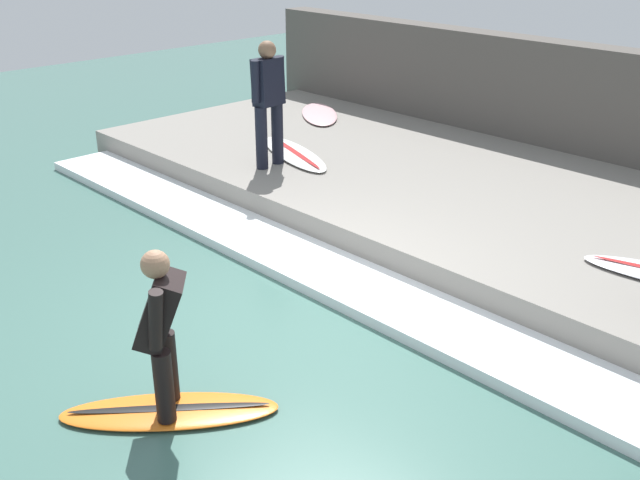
{
  "coord_description": "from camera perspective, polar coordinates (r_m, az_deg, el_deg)",
  "views": [
    {
      "loc": [
        -4.28,
        -4.81,
        3.63
      ],
      "look_at": [
        0.32,
        0.0,
        0.7
      ],
      "focal_mm": 42.0,
      "sensor_mm": 36.0,
      "label": 1
    }
  ],
  "objects": [
    {
      "name": "concrete_ledge",
      "position": [
        9.72,
        13.39,
        2.36
      ],
      "size": [
        4.4,
        12.42,
        0.38
      ],
      "primitive_type": "cube",
      "color": "gray",
      "rests_on": "ground_plane"
    },
    {
      "name": "wave_foam_crest",
      "position": [
        7.84,
        2.45,
        -3.35
      ],
      "size": [
        0.9,
        11.8,
        0.11
      ],
      "primitive_type": "cube",
      "color": "white",
      "rests_on": "ground_plane"
    },
    {
      "name": "surfboard_waiting_near",
      "position": [
        10.93,
        -1.99,
        6.61
      ],
      "size": [
        1.1,
        1.97,
        0.07
      ],
      "color": "white",
      "rests_on": "concrete_ledge"
    },
    {
      "name": "surfboard_spare",
      "position": [
        13.15,
        -0.04,
        9.59
      ],
      "size": [
        1.47,
        1.62,
        0.06
      ],
      "color": "beige",
      "rests_on": "concrete_ledge"
    },
    {
      "name": "ground_plane",
      "position": [
        7.39,
        -1.8,
        -5.67
      ],
      "size": [
        28.0,
        28.0,
        0.0
      ],
      "primitive_type": "plane",
      "color": "#426B60"
    },
    {
      "name": "surfboard_riding",
      "position": [
        6.14,
        -11.39,
        -12.67
      ],
      "size": [
        1.63,
        1.47,
        0.07
      ],
      "color": "orange",
      "rests_on": "ground_plane"
    },
    {
      "name": "back_wall",
      "position": [
        11.56,
        20.6,
        8.86
      ],
      "size": [
        0.5,
        13.04,
        1.9
      ],
      "primitive_type": "cube",
      "color": "#544F49",
      "rests_on": "ground_plane"
    },
    {
      "name": "surfer_riding",
      "position": [
        5.72,
        -12.02,
        -6.33
      ],
      "size": [
        0.54,
        0.53,
        1.36
      ],
      "color": "black",
      "rests_on": "surfboard_riding"
    },
    {
      "name": "surfer_waiting_near",
      "position": [
        10.25,
        -3.95,
        10.79
      ],
      "size": [
        0.58,
        0.3,
        1.71
      ],
      "color": "black",
      "rests_on": "concrete_ledge"
    }
  ]
}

